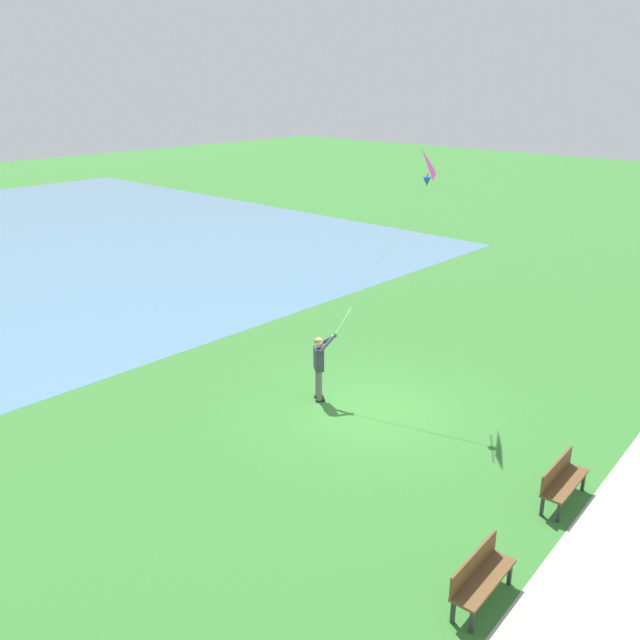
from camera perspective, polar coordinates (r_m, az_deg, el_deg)
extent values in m
plane|color=#33702D|center=(17.32, 4.63, -7.58)|extent=(120.00, 120.00, 0.00)
cube|color=#ADA393|center=(13.19, 24.19, -19.28)|extent=(4.22, 32.08, 0.02)
cube|color=#232328|center=(17.91, -0.10, -6.44)|extent=(0.24, 0.26, 0.06)
cylinder|color=slate|center=(17.72, -0.17, -5.23)|extent=(0.14, 0.14, 0.82)
cube|color=#232328|center=(17.70, 0.02, -6.78)|extent=(0.24, 0.26, 0.06)
cylinder|color=slate|center=(17.51, -0.05, -5.56)|extent=(0.14, 0.14, 0.82)
cube|color=#333842|center=(17.33, -0.11, -3.27)|extent=(0.45, 0.42, 0.60)
sphere|color=beige|center=(17.15, -0.11, -1.86)|extent=(0.22, 0.22, 0.22)
ellipsoid|color=olive|center=(17.13, -0.16, -1.74)|extent=(0.32, 0.32, 0.13)
cylinder|color=#333842|center=(17.27, 0.57, -1.74)|extent=(0.55, 0.30, 0.43)
cylinder|color=#333842|center=(17.11, 0.67, -1.95)|extent=(0.18, 0.56, 0.43)
sphere|color=beige|center=(17.16, 1.14, -1.41)|extent=(0.10, 0.10, 0.10)
pyramid|color=#E02D9E|center=(16.67, 8.49, 12.91)|extent=(1.01, 1.32, 0.66)
cone|color=blue|center=(16.72, 9.00, 11.46)|extent=(0.28, 0.28, 0.22)
cylinder|color=black|center=(16.70, 9.02, 11.83)|extent=(0.67, 1.07, 0.02)
cylinder|color=silver|center=(16.80, 4.98, 4.87)|extent=(1.42, 1.78, 3.81)
cube|color=brown|center=(14.46, 19.95, -12.80)|extent=(0.52, 1.52, 0.05)
cube|color=brown|center=(14.39, 19.34, -11.83)|extent=(0.13, 1.50, 0.40)
cube|color=#2D2D33|center=(15.09, 21.33, -12.52)|extent=(0.06, 0.06, 0.45)
cube|color=#2D2D33|center=(15.16, 20.17, -12.20)|extent=(0.06, 0.06, 0.45)
cube|color=#2D2D33|center=(14.00, 19.49, -15.01)|extent=(0.06, 0.06, 0.45)
cube|color=#2D2D33|center=(14.08, 18.24, -14.63)|extent=(0.06, 0.06, 0.45)
cube|color=brown|center=(11.76, 13.64, -20.52)|extent=(0.52, 1.52, 0.05)
cube|color=brown|center=(11.67, 12.85, -19.35)|extent=(0.13, 1.50, 0.40)
cube|color=#2D2D33|center=(12.34, 15.72, -19.86)|extent=(0.06, 0.06, 0.45)
cube|color=#2D2D33|center=(12.43, 14.30, -19.37)|extent=(0.06, 0.06, 0.45)
cube|color=#2D2D33|center=(11.39, 12.70, -23.50)|extent=(0.06, 0.06, 0.45)
cube|color=#2D2D33|center=(11.49, 11.16, -22.91)|extent=(0.06, 0.06, 0.45)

